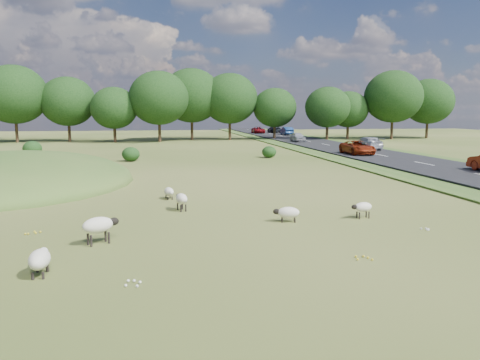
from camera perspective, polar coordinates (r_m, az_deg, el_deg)
name	(u,v)px	position (r m, az deg, el deg)	size (l,w,h in m)	color
ground	(186,166)	(40.60, -6.65, 1.74)	(160.00, 160.00, 0.00)	#354B17
mound	(8,183)	(34.04, -26.45, -0.33)	(16.00, 20.00, 4.00)	#33561E
road	(356,151)	(55.14, 13.98, 3.40)	(8.00, 150.00, 0.25)	black
treeline	(165,99)	(75.75, -9.09, 9.68)	(96.28, 14.66, 11.70)	black
shrubs	(108,151)	(49.08, -15.77, 3.45)	(25.81, 9.11, 1.59)	black
sheep_0	(40,259)	(14.54, -23.23, -8.84)	(0.61, 1.31, 0.75)	beige
sheep_1	(169,192)	(25.10, -8.64, -1.43)	(0.63, 1.12, 0.62)	beige
sheep_2	(288,212)	(19.78, 5.83, -3.96)	(1.16, 0.68, 0.65)	beige
sheep_3	(363,207)	(20.99, 14.72, -3.22)	(1.02, 0.56, 0.72)	beige
sheep_4	(99,225)	(17.11, -16.81, -5.29)	(1.36, 1.06, 0.97)	beige
sheep_5	(181,199)	(22.07, -7.17, -2.27)	(0.71, 1.17, 0.82)	beige
car_0	(357,147)	(50.14, 14.12, 3.88)	(2.33, 5.05, 1.40)	maroon
car_1	(298,137)	(70.12, 7.05, 5.24)	(1.62, 4.02, 1.37)	#A8AAB0
car_2	(274,129)	(99.63, 4.20, 6.19)	(2.08, 5.11, 1.48)	black
car_4	(368,143)	(56.90, 15.30, 4.36)	(2.05, 5.04, 1.46)	#AEAFB6
car_5	(258,130)	(97.26, 2.24, 6.11)	(2.19, 4.75, 1.32)	maroon
car_6	(287,131)	(90.19, 5.71, 5.97)	(1.61, 4.61, 1.52)	navy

